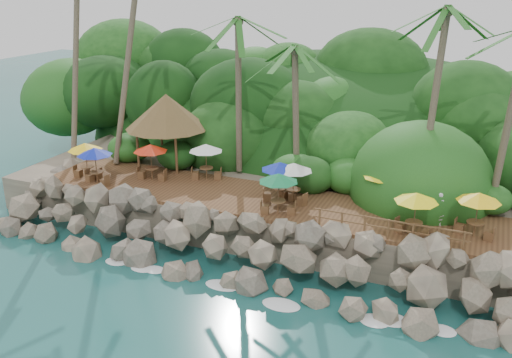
% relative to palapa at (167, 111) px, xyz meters
% --- Properties ---
extents(ground, '(140.00, 140.00, 0.00)m').
position_rel_palapa_xyz_m(ground, '(7.50, -9.23, -5.79)').
color(ground, '#19514F').
rests_on(ground, ground).
extents(land_base, '(32.00, 25.20, 2.10)m').
position_rel_palapa_xyz_m(land_base, '(7.50, 6.77, -4.74)').
color(land_base, gray).
rests_on(land_base, ground).
extents(jungle_hill, '(44.80, 28.00, 15.40)m').
position_rel_palapa_xyz_m(jungle_hill, '(7.50, 14.27, -5.79)').
color(jungle_hill, '#143811').
rests_on(jungle_hill, ground).
extents(seawall, '(29.00, 4.00, 2.30)m').
position_rel_palapa_xyz_m(seawall, '(7.50, -7.23, -4.64)').
color(seawall, gray).
rests_on(seawall, ground).
extents(terrace, '(26.00, 5.00, 0.20)m').
position_rel_palapa_xyz_m(terrace, '(7.50, -3.23, -3.59)').
color(terrace, brown).
rests_on(terrace, land_base).
extents(jungle_foliage, '(44.00, 16.00, 12.00)m').
position_rel_palapa_xyz_m(jungle_foliage, '(7.50, 5.77, -5.79)').
color(jungle_foliage, '#143811').
rests_on(jungle_foliage, ground).
extents(foam_line, '(25.20, 0.80, 0.06)m').
position_rel_palapa_xyz_m(foam_line, '(7.50, -8.93, -5.76)').
color(foam_line, white).
rests_on(foam_line, ground).
extents(palms, '(31.89, 6.98, 14.10)m').
position_rel_palapa_xyz_m(palms, '(6.76, -0.42, 6.70)').
color(palms, brown).
rests_on(palms, ground).
extents(palapa, '(5.29, 5.29, 4.60)m').
position_rel_palapa_xyz_m(palapa, '(0.00, 0.00, 0.00)').
color(palapa, brown).
rests_on(palapa, ground).
extents(dining_clusters, '(23.95, 5.23, 2.20)m').
position_rel_palapa_xyz_m(dining_clusters, '(7.60, -3.52, -1.66)').
color(dining_clusters, brown).
rests_on(dining_clusters, terrace).
extents(railing, '(7.20, 0.10, 1.00)m').
position_rel_palapa_xyz_m(railing, '(15.14, -5.58, -2.88)').
color(railing, brown).
rests_on(railing, terrace).
extents(waiter, '(0.74, 0.63, 1.71)m').
position_rel_palapa_xyz_m(waiter, '(17.09, -2.99, -2.63)').
color(waiter, silver).
rests_on(waiter, terrace).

